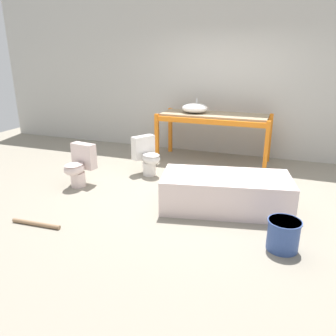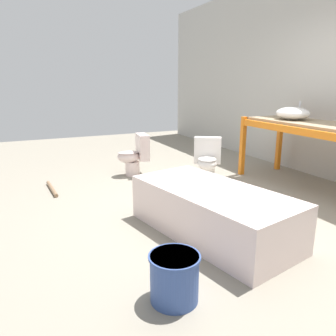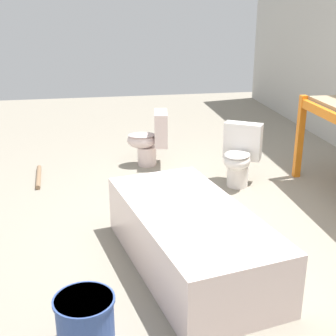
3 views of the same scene
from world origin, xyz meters
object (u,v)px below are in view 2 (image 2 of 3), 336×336
bathtub_main (212,208)px  bucket_white (174,277)px  toilet_near (207,160)px  sink_basin (293,113)px  toilet_far (135,155)px

bathtub_main → bucket_white: bearing=-57.3°
bucket_white → toilet_near: bearing=144.0°
sink_basin → toilet_far: bearing=-124.3°
sink_basin → bucket_white: sink_basin is taller
bathtub_main → bucket_white: 1.09m
bathtub_main → toilet_near: (-1.51, 0.87, 0.07)m
toilet_near → toilet_far: bearing=168.4°
toilet_far → toilet_near: bearing=55.4°
sink_basin → toilet_near: bearing=-115.6°
sink_basin → bathtub_main: 2.32m
bathtub_main → sink_basin: bearing=105.4°
bathtub_main → toilet_near: toilet_near is taller
toilet_near → bucket_white: bearing=-94.4°
bathtub_main → toilet_far: toilet_far is taller
bathtub_main → toilet_near: 1.75m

